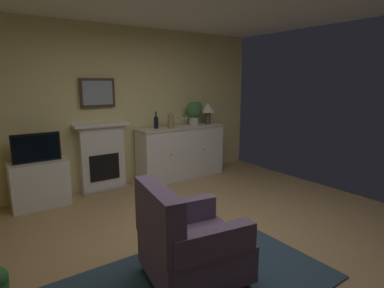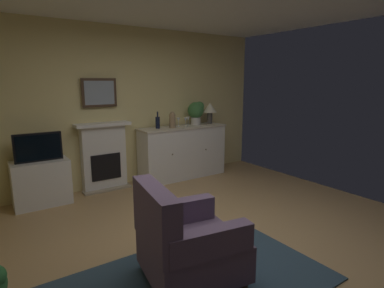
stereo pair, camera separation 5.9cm
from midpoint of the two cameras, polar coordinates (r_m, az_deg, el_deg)
The scene contains 16 objects.
ground_plane at distance 3.63m, azimuth 4.87°, elevation -18.39°, with size 5.43×5.29×0.10m, color tan.
wall_rear at distance 5.43m, azimuth -13.01°, elevation 6.51°, with size 5.43×0.06×2.63m, color #EAD68C.
area_rug at distance 2.98m, azimuth -0.73°, elevation -24.34°, with size 2.47×1.45×0.02m, color #2D4251.
fireplace_unit at distance 5.28m, azimuth -16.30°, elevation -2.22°, with size 0.87×0.30×1.10m.
framed_picture at distance 5.19m, azimuth -17.10°, elevation 8.89°, with size 0.55×0.04×0.45m.
sideboard_cabinet at distance 5.74m, azimuth -2.29°, elevation -1.45°, with size 1.65×0.49×0.95m.
table_lamp at distance 5.98m, azimuth 2.63°, elevation 6.35°, with size 0.26×0.26×0.40m.
wine_bottle at distance 5.43m, azimuth -6.86°, elevation 3.94°, with size 0.08×0.08×0.29m.
wine_glass_left at distance 5.61m, azimuth -3.09°, elevation 4.39°, with size 0.07×0.07×0.16m.
wine_glass_center at distance 5.61m, azimuth -1.76°, elevation 4.40°, with size 0.07×0.07×0.16m.
wine_glass_right at distance 5.74m, azimuth -1.33°, elevation 4.57°, with size 0.07×0.07×0.16m.
vase_decorative at distance 5.47m, azimuth -4.19°, elevation 4.39°, with size 0.11×0.11×0.28m.
tv_cabinet at distance 4.97m, azimuth -26.26°, elevation -6.48°, with size 0.75×0.42×0.65m.
tv_set at distance 4.83m, azimuth -26.75°, elevation -0.61°, with size 0.62×0.07×0.40m.
potted_plant_small at distance 5.85m, azimuth 0.16°, elevation 6.02°, with size 0.30×0.30×0.43m.
armchair at distance 2.82m, azimuth -1.42°, elevation -17.54°, with size 0.92×0.88×0.92m.
Camera 1 is at (-2.07, -2.38, 1.75)m, focal length 29.34 mm.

